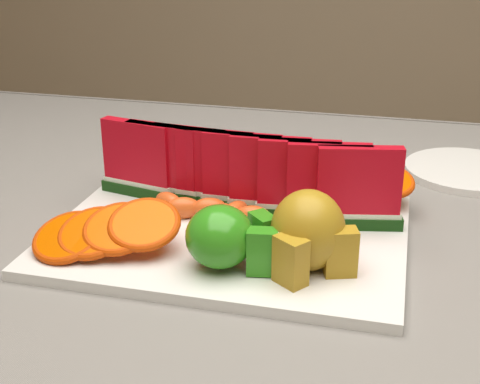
{
  "coord_description": "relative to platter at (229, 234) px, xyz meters",
  "views": [
    {
      "loc": [
        0.12,
        -0.7,
        1.11
      ],
      "look_at": [
        -0.05,
        -0.02,
        0.81
      ],
      "focal_mm": 50.0,
      "sensor_mm": 36.0,
      "label": 1
    }
  ],
  "objects": [
    {
      "name": "platter",
      "position": [
        0.0,
        0.0,
        0.0
      ],
      "size": [
        0.4,
        0.3,
        0.01
      ],
      "color": "silver",
      "rests_on": "tablecloth"
    },
    {
      "name": "tablecloth",
      "position": [
        0.06,
        0.04,
        -0.05
      ],
      "size": [
        1.53,
        1.03,
        0.2
      ],
      "color": "gray",
      "rests_on": "table"
    },
    {
      "name": "watermelon_row",
      "position": [
        0.0,
        0.06,
        0.05
      ],
      "size": [
        0.39,
        0.07,
        0.1
      ],
      "color": "#0D3708",
      "rests_on": "platter"
    },
    {
      "name": "apple_cluster",
      "position": [
        0.02,
        -0.08,
        0.04
      ],
      "size": [
        0.11,
        0.09,
        0.07
      ],
      "color": "#0D7B09",
      "rests_on": "platter"
    },
    {
      "name": "orange_fan_front",
      "position": [
        -0.11,
        -0.08,
        0.03
      ],
      "size": [
        0.17,
        0.11,
        0.05
      ],
      "color": "#FA5E18",
      "rests_on": "platter"
    },
    {
      "name": "side_plate",
      "position": [
        0.28,
        0.29,
        -0.0
      ],
      "size": [
        0.22,
        0.22,
        0.01
      ],
      "color": "silver",
      "rests_on": "tablecloth"
    },
    {
      "name": "table",
      "position": [
        0.06,
        0.04,
        -0.11
      ],
      "size": [
        1.4,
        0.9,
        0.75
      ],
      "color": "#442C17",
      "rests_on": "ground"
    },
    {
      "name": "orange_fan_back",
      "position": [
        0.03,
        0.12,
        0.03
      ],
      "size": [
        0.37,
        0.1,
        0.05
      ],
      "color": "#FA5E18",
      "rests_on": "platter"
    },
    {
      "name": "fork",
      "position": [
        -0.12,
        0.25,
        -0.0
      ],
      "size": [
        0.03,
        0.2,
        0.0
      ],
      "color": "silver",
      "rests_on": "tablecloth"
    },
    {
      "name": "pear_cluster",
      "position": [
        0.1,
        -0.06,
        0.04
      ],
      "size": [
        0.1,
        0.11,
        0.08
      ],
      "color": "#A96D0A",
      "rests_on": "platter"
    },
    {
      "name": "tangerine_segments",
      "position": [
        -0.03,
        0.02,
        0.02
      ],
      "size": [
        0.15,
        0.06,
        0.03
      ],
      "color": "#FF5120",
      "rests_on": "platter"
    }
  ]
}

